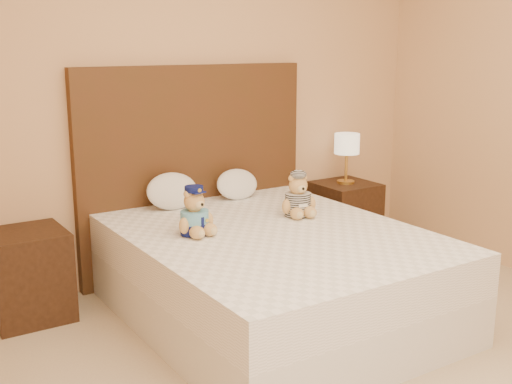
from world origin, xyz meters
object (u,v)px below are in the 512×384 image
nightstand_right (345,216)px  pillow_left (172,189)px  lamp (347,146)px  teddy_police (194,211)px  pillow_right (237,183)px  bed (273,275)px  teddy_prisoner (298,195)px  nightstand_left (29,275)px

nightstand_right → pillow_left: 1.57m
lamp → teddy_police: size_ratio=1.39×
teddy_police → pillow_right: (0.67, 0.63, -0.03)m
bed → teddy_prisoner: (0.34, 0.21, 0.42)m
bed → pillow_right: 0.95m
bed → lamp: bearing=32.6°
nightstand_left → pillow_left: bearing=1.7°
nightstand_left → nightstand_right: same height
nightstand_right → lamp: (-0.00, 0.00, 0.57)m
lamp → teddy_prisoner: (-0.91, -0.59, -0.16)m
nightstand_right → pillow_left: pillow_left is taller
teddy_police → pillow_right: size_ratio=0.88×
pillow_left → pillow_right: size_ratio=1.13×
nightstand_left → teddy_police: teddy_police is taller
teddy_prisoner → pillow_left: size_ratio=0.76×
bed → teddy_prisoner: bearing=31.8°
teddy_police → teddy_prisoner: teddy_police is taller
bed → nightstand_left: same height
nightstand_left → pillow_right: size_ratio=1.68×
pillow_left → pillow_right: 0.51m
lamp → pillow_right: bearing=178.3°
nightstand_right → pillow_left: size_ratio=1.48×
teddy_prisoner → pillow_right: (-0.09, 0.62, -0.02)m
teddy_prisoner → teddy_police: bearing=-169.0°
pillow_left → teddy_police: bearing=-104.1°
nightstand_right → pillow_left: bearing=178.9°
nightstand_left → pillow_left: size_ratio=1.48×
lamp → teddy_police: bearing=-160.2°
nightstand_right → bed: bearing=-147.4°
nightstand_left → pillow_left: pillow_left is taller
teddy_prisoner → nightstand_left: bearing=169.8°
teddy_prisoner → pillow_right: size_ratio=0.86×
lamp → teddy_prisoner: lamp is taller
teddy_prisoner → pillow_right: bearing=108.0°
lamp → teddy_prisoner: 1.10m
teddy_police → pillow_right: bearing=33.2°
bed → pillow_right: size_ratio=6.11×
nightstand_left → teddy_police: 1.11m
teddy_prisoner → pillow_left: 0.86m
nightstand_right → teddy_police: teddy_police is taller
teddy_police → nightstand_left: bearing=134.0°
nightstand_left → lamp: 2.56m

